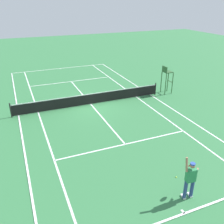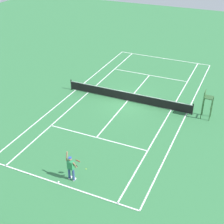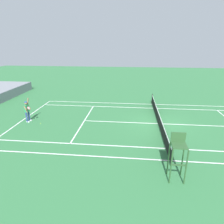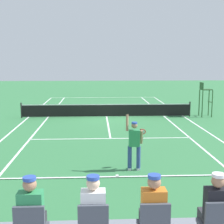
# 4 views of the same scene
# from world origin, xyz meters

# --- Properties ---
(ground_plane) EXTENTS (80.00, 80.00, 0.00)m
(ground_plane) POSITION_xyz_m (0.00, 0.00, 0.00)
(ground_plane) COLOR #337542
(court) EXTENTS (11.08, 23.88, 0.03)m
(court) POSITION_xyz_m (0.00, 0.00, 0.01)
(court) COLOR #337542
(court) RESTS_ON ground
(net) EXTENTS (11.98, 0.10, 1.07)m
(net) POSITION_xyz_m (0.00, 0.00, 0.52)
(net) COLOR black
(net) RESTS_ON ground
(tennis_player) EXTENTS (0.79, 0.62, 2.08)m
(tennis_player) POSITION_xyz_m (-0.66, 11.21, 0.99)
(tennis_player) COLOR navy
(tennis_player) RESTS_ON ground
(tennis_ball) EXTENTS (0.07, 0.07, 0.07)m
(tennis_ball) POSITION_xyz_m (-0.99, 9.97, 0.03)
(tennis_ball) COLOR #D1E533
(tennis_ball) RESTS_ON ground
(umpire_chair) EXTENTS (0.77, 0.77, 2.44)m
(umpire_chair) POSITION_xyz_m (-7.00, 0.00, 1.56)
(umpire_chair) COLOR #2D562D
(umpire_chair) RESTS_ON ground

